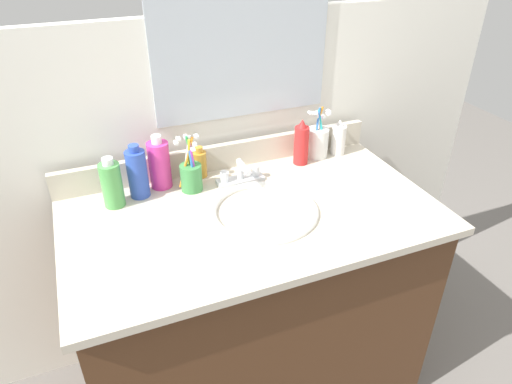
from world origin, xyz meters
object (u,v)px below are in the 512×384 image
(bottle_lotion_white, at_px, (338,139))
(bottle_shampoo_blue, at_px, (137,173))
(bottle_spray_red, at_px, (301,144))
(faucet, at_px, (241,175))
(cup_green, at_px, (191,175))
(bottle_oil_amber, at_px, (200,163))
(cup_white_ceramic, at_px, (318,142))
(bottle_soap_pink, at_px, (159,164))
(bottle_toner_green, at_px, (112,184))

(bottle_lotion_white, bearing_deg, bottle_shampoo_blue, -178.33)
(bottle_spray_red, bearing_deg, bottle_shampoo_blue, -179.46)
(faucet, height_order, cup_green, cup_green)
(bottle_spray_red, bearing_deg, bottle_lotion_white, 5.68)
(bottle_spray_red, relative_size, bottle_oil_amber, 1.54)
(faucet, height_order, bottle_lotion_white, bottle_lotion_white)
(cup_white_ceramic, bearing_deg, bottle_oil_amber, 177.65)
(bottle_soap_pink, height_order, bottle_spray_red, bottle_soap_pink)
(cup_green, bearing_deg, bottle_soap_pink, 145.80)
(cup_white_ceramic, bearing_deg, faucet, -167.13)
(bottle_oil_amber, relative_size, cup_green, 0.57)
(faucet, height_order, bottle_spray_red, bottle_spray_red)
(bottle_toner_green, distance_m, cup_green, 0.24)
(bottle_soap_pink, bearing_deg, bottle_spray_red, -3.16)
(bottle_spray_red, relative_size, cup_white_ceramic, 0.88)
(bottle_oil_amber, height_order, cup_white_ceramic, cup_white_ceramic)
(faucet, bearing_deg, cup_white_ceramic, 12.87)
(bottle_lotion_white, height_order, cup_white_ceramic, cup_white_ceramic)
(faucet, relative_size, cup_white_ceramic, 0.84)
(bottle_toner_green, height_order, bottle_soap_pink, bottle_soap_pink)
(bottle_toner_green, xyz_separation_m, bottle_spray_red, (0.65, 0.03, 0.00))
(bottle_toner_green, height_order, bottle_shampoo_blue, bottle_shampoo_blue)
(bottle_oil_amber, bearing_deg, bottle_soap_pink, -173.07)
(bottle_shampoo_blue, distance_m, cup_green, 0.17)
(faucet, bearing_deg, bottle_spray_red, 11.16)
(bottle_toner_green, xyz_separation_m, bottle_soap_pink, (0.16, 0.06, 0.01))
(bottle_oil_amber, xyz_separation_m, bottle_shampoo_blue, (-0.21, -0.05, 0.03))
(bottle_toner_green, distance_m, bottle_shampoo_blue, 0.09)
(bottle_soap_pink, relative_size, cup_white_ceramic, 0.95)
(bottle_spray_red, xyz_separation_m, cup_green, (-0.41, -0.03, -0.02))
(faucet, bearing_deg, bottle_soap_pink, 163.06)
(bottle_toner_green, bearing_deg, cup_green, 0.15)
(bottle_oil_amber, height_order, cup_green, cup_green)
(cup_white_ceramic, bearing_deg, cup_green, -173.34)
(bottle_oil_amber, distance_m, cup_white_ceramic, 0.44)
(bottle_lotion_white, xyz_separation_m, bottle_soap_pink, (-0.66, 0.01, 0.02))
(bottle_lotion_white, distance_m, cup_white_ceramic, 0.08)
(bottle_soap_pink, bearing_deg, faucet, -16.94)
(cup_green, bearing_deg, bottle_spray_red, 4.36)
(cup_white_ceramic, bearing_deg, bottle_toner_green, -175.49)
(bottle_shampoo_blue, xyz_separation_m, cup_green, (0.16, -0.03, -0.03))
(bottle_soap_pink, bearing_deg, bottle_oil_amber, 6.93)
(bottle_lotion_white, distance_m, bottle_soap_pink, 0.66)
(bottle_oil_amber, relative_size, cup_white_ceramic, 0.57)
(bottle_spray_red, bearing_deg, bottle_toner_green, -177.21)
(bottle_lotion_white, xyz_separation_m, bottle_oil_amber, (-0.52, 0.03, -0.01))
(faucet, bearing_deg, cup_green, 173.92)
(faucet, xyz_separation_m, cup_green, (-0.16, 0.02, 0.03))
(bottle_toner_green, bearing_deg, bottle_spray_red, 2.79)
(bottle_spray_red, bearing_deg, bottle_oil_amber, 173.01)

